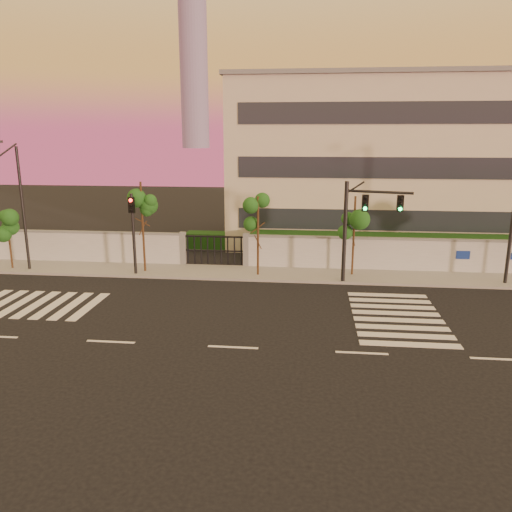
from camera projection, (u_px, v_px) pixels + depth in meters
The scene contains 14 objects.
ground at pixel (233, 347), 19.64m from camera, with size 120.00×120.00×0.00m, color black.
sidewalk at pixel (259, 273), 29.76m from camera, with size 60.00×3.00×0.15m, color gray.
perimeter_wall at pixel (264, 252), 30.96m from camera, with size 60.00×0.36×2.20m.
hedge_row at pixel (283, 246), 33.56m from camera, with size 41.00×4.25×1.80m.
institutional_building at pixel (390, 161), 38.47m from camera, with size 24.40×12.40×12.25m.
distant_skyscraper at pixel (193, 36), 281.96m from camera, with size 16.00×16.00×118.00m.
road_markings at pixel (212, 313), 23.43m from camera, with size 57.00×7.62×0.02m.
street_tree_b at pixel (8, 226), 30.15m from camera, with size 1.40×1.11×3.71m.
street_tree_c at pixel (142, 207), 29.17m from camera, with size 1.55×1.23×5.49m.
street_tree_d at pixel (258, 218), 28.52m from camera, with size 1.60×1.28×4.74m.
street_tree_e at pixel (355, 218), 28.56m from camera, with size 1.50×1.19×4.74m.
traffic_signal_main at pixel (359, 220), 27.11m from camera, with size 3.57×1.07×5.71m.
traffic_signal_secondary at pixel (133, 224), 28.80m from camera, with size 0.38×0.36×4.88m.
streetlight_west at pixel (21, 203), 29.43m from camera, with size 0.47×1.89×7.84m.
Camera 1 is at (2.84, -18.01, 8.18)m, focal length 35.00 mm.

